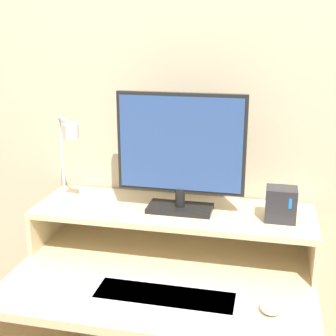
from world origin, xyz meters
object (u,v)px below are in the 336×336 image
at_px(monitor, 181,151).
at_px(desk_lamp, 67,157).
at_px(keyboard, 164,297).
at_px(router_dock, 281,204).
at_px(mouse, 271,307).
at_px(remote_control, 58,285).

xyz_separation_m(monitor, desk_lamp, (-0.42, -0.03, -0.04)).
bearing_deg(keyboard, router_dock, 42.87).
relative_size(mouse, remote_control, 0.40).
xyz_separation_m(monitor, mouse, (0.34, -0.32, -0.38)).
relative_size(desk_lamp, keyboard, 0.69).
distance_m(desk_lamp, router_dock, 0.79).
distance_m(desk_lamp, keyboard, 0.64).
bearing_deg(mouse, keyboard, -178.49).
relative_size(keyboard, remote_control, 2.48).
height_order(desk_lamp, mouse, desk_lamp).
bearing_deg(router_dock, mouse, -92.99).
relative_size(desk_lamp, mouse, 4.27).
distance_m(monitor, remote_control, 0.62).
relative_size(keyboard, mouse, 6.15).
xyz_separation_m(mouse, remote_control, (-0.69, -0.01, -0.01)).
distance_m(router_dock, mouse, 0.38).
relative_size(monitor, desk_lamp, 1.40).
xyz_separation_m(router_dock, keyboard, (-0.34, -0.32, -0.22)).
bearing_deg(desk_lamp, remote_control, -75.16).
distance_m(monitor, router_dock, 0.40).
bearing_deg(mouse, monitor, 136.87).
bearing_deg(monitor, keyboard, -87.06).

